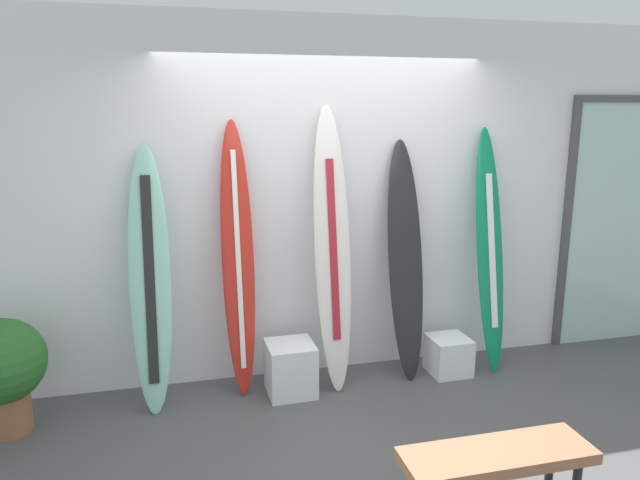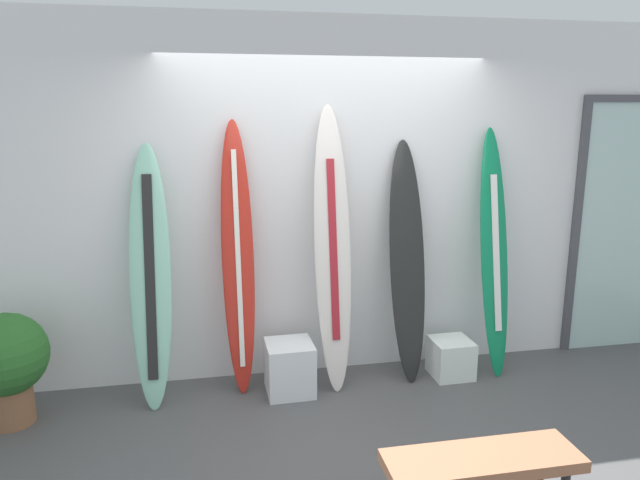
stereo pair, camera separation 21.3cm
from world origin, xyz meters
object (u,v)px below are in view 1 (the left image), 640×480
surfboard_emerald (490,251)px  glass_door (621,219)px  display_block_left (291,368)px  bench (497,462)px  display_block_center (449,355)px  surfboard_crimson (238,262)px  surfboard_charcoal (405,261)px  potted_plant (2,367)px  surfboard_seafoam (150,279)px  surfboard_ivory (333,252)px

surfboard_emerald → glass_door: glass_door is taller
display_block_left → bench: (0.71, -1.72, 0.20)m
display_block_center → bench: bench is taller
surfboard_crimson → display_block_left: (0.35, -0.16, -0.81)m
surfboard_charcoal → potted_plant: surfboard_charcoal is taller
display_block_left → surfboard_charcoal: bearing=8.4°
surfboard_charcoal → surfboard_seafoam: bearing=-178.7°
surfboard_seafoam → potted_plant: bearing=-169.1°
glass_door → bench: glass_door is taller
surfboard_emerald → potted_plant: size_ratio=2.52×
surfboard_charcoal → potted_plant: 2.94m
surfboard_charcoal → bench: (-0.25, -1.86, -0.54)m
surfboard_ivory → display_block_center: (0.96, -0.08, -0.91)m
surfboard_charcoal → display_block_center: (0.36, -0.11, -0.79)m
surfboard_emerald → glass_door: size_ratio=0.89×
surfboard_charcoal → bench: 1.95m
display_block_center → surfboard_seafoam: bearing=178.3°
glass_door → surfboard_charcoal: bearing=-174.7°
glass_door → potted_plant: glass_door is taller
surfboard_charcoal → surfboard_emerald: (0.72, -0.03, 0.05)m
surfboard_charcoal → potted_plant: size_ratio=2.40×
surfboard_ivory → bench: 1.98m
surfboard_ivory → surfboard_emerald: (1.32, -0.00, -0.07)m
surfboard_emerald → glass_door: (1.43, 0.23, 0.16)m
display_block_left → glass_door: size_ratio=0.18×
surfboard_crimson → surfboard_emerald: size_ratio=1.03×
surfboard_seafoam → surfboard_ivory: size_ratio=0.88×
surfboard_seafoam → glass_door: glass_door is taller
display_block_left → surfboard_emerald: bearing=3.8°
display_block_center → display_block_left: bearing=-178.6°
surfboard_ivory → display_block_center: 1.32m
surfboard_charcoal → potted_plant: (-2.89, -0.23, -0.48)m
display_block_center → bench: size_ratio=0.33×
display_block_center → surfboard_ivory: bearing=175.2°
surfboard_seafoam → bench: 2.54m
bench → glass_door: bearing=40.7°
bench → display_block_left: bearing=112.4°
display_block_center → potted_plant: potted_plant is taller
surfboard_seafoam → display_block_center: surfboard_seafoam is taller
bench → display_block_center: bearing=70.8°
surfboard_emerald → glass_door: 1.46m
glass_door → bench: size_ratio=2.29×
display_block_left → surfboard_seafoam: bearing=174.3°
bench → surfboard_ivory: bearing=100.9°
display_block_left → potted_plant: bearing=-177.5°
surfboard_charcoal → bench: surfboard_charcoal is taller
display_block_left → display_block_center: 1.32m
surfboard_ivory → potted_plant: surfboard_ivory is taller
display_block_center → surfboard_charcoal: bearing=162.8°
surfboard_ivory → surfboard_charcoal: (0.60, 0.03, -0.12)m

